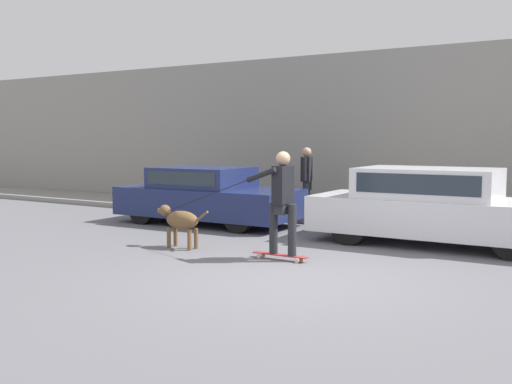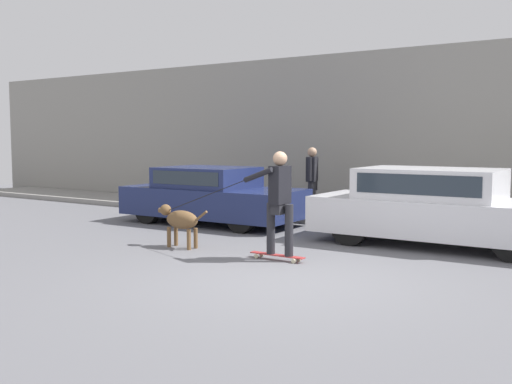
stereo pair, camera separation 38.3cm
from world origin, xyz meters
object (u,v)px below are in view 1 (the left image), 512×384
object	(u,v)px
parked_car_1	(435,207)
dog	(180,221)
parked_car_0	(207,196)
pedestrian_with_bag	(307,177)
skateboarder	(282,198)

from	to	relation	value
parked_car_1	dog	distance (m)	4.46
parked_car_0	pedestrian_with_bag	world-z (taller)	pedestrian_with_bag
parked_car_1	parked_car_0	bearing A→B (deg)	178.88
parked_car_0	pedestrian_with_bag	bearing A→B (deg)	44.62
parked_car_0	pedestrian_with_bag	distance (m)	2.34
parked_car_0	parked_car_1	distance (m)	4.98
parked_car_1	pedestrian_with_bag	distance (m)	3.78
parked_car_0	parked_car_1	xyz separation A→B (m)	(4.98, -0.00, 0.06)
skateboarder	parked_car_1	bearing A→B (deg)	-122.07
parked_car_1	dog	xyz separation A→B (m)	(-3.62, -2.60, -0.19)
parked_car_0	dog	distance (m)	2.94
skateboarder	dog	bearing A→B (deg)	0.98
parked_car_0	pedestrian_with_bag	size ratio (longest dim) A/B	2.64
skateboarder	pedestrian_with_bag	xyz separation A→B (m)	(-1.74, 4.25, 0.02)
parked_car_1	pedestrian_with_bag	world-z (taller)	pedestrian_with_bag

